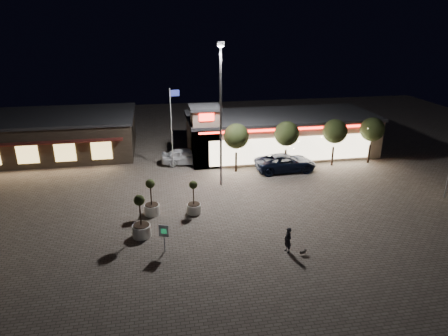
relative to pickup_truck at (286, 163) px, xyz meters
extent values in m
plane|color=#695E55|center=(-8.83, -10.34, -0.83)|extent=(90.00, 90.00, 0.00)
cube|color=tan|center=(1.17, 5.66, 1.17)|extent=(20.00, 8.00, 4.00)
cube|color=#262628|center=(1.17, 5.66, 3.32)|extent=(20.40, 8.40, 0.30)
cube|color=#FFEBBF|center=(1.17, 1.61, 0.77)|extent=(17.00, 0.12, 2.60)
cube|color=red|center=(1.17, 1.58, 2.92)|extent=(19.00, 0.10, 0.18)
cube|color=tan|center=(-7.53, 2.96, 2.07)|extent=(2.60, 2.60, 5.80)
cube|color=#262628|center=(-7.53, 2.96, 5.12)|extent=(3.00, 3.00, 0.30)
cube|color=red|center=(-7.53, 1.61, 4.47)|extent=(1.40, 0.10, 0.70)
cube|color=#382D23|center=(-22.83, 9.66, 1.17)|extent=(16.00, 10.00, 4.00)
cube|color=#262628|center=(-22.83, 9.66, 3.32)|extent=(16.40, 10.40, 0.30)
cube|color=#591E19|center=(-22.83, 4.26, 1.97)|extent=(14.40, 0.80, 0.15)
cube|color=#FFD272|center=(-24.83, 4.61, 0.77)|extent=(2.00, 0.12, 1.80)
cube|color=#FFD272|center=(-21.33, 4.61, 0.77)|extent=(2.00, 0.12, 1.80)
cube|color=#FFD272|center=(-17.83, 4.61, 0.77)|extent=(2.00, 0.12, 1.80)
cylinder|color=gray|center=(-6.83, -2.34, 5.17)|extent=(0.20, 0.20, 12.00)
cube|color=gray|center=(-6.83, -2.34, 11.37)|extent=(0.60, 0.40, 0.35)
cube|color=white|center=(-6.83, -2.34, 11.17)|extent=(0.45, 0.30, 0.08)
cylinder|color=white|center=(-10.83, 2.66, 3.17)|extent=(0.10, 0.10, 8.00)
cube|color=#293398|center=(-10.38, 2.66, 6.67)|extent=(0.90, 0.04, 0.60)
cylinder|color=gray|center=(11.17, -8.34, 0.77)|extent=(0.12, 0.12, 3.20)
cylinder|color=#332319|center=(-4.83, 0.66, 0.13)|extent=(0.20, 0.20, 1.92)
sphere|color=#2D3819|center=(-4.83, 0.66, 2.74)|extent=(2.42, 2.42, 2.42)
cylinder|color=#332319|center=(0.17, 0.66, 0.13)|extent=(0.20, 0.20, 1.92)
sphere|color=#2D3819|center=(0.17, 0.66, 2.74)|extent=(2.42, 2.42, 2.42)
cylinder|color=#332319|center=(5.17, 0.66, 0.13)|extent=(0.20, 0.20, 1.92)
sphere|color=#2D3819|center=(5.17, 0.66, 2.74)|extent=(2.42, 2.42, 2.42)
cylinder|color=#332319|center=(9.17, 0.66, 0.13)|extent=(0.20, 0.20, 1.92)
sphere|color=#2D3819|center=(9.17, 0.66, 2.74)|extent=(2.42, 2.42, 2.42)
imported|color=black|center=(0.00, 0.00, 0.00)|extent=(6.03, 2.86, 1.66)
imported|color=white|center=(-9.49, 3.66, 0.00)|extent=(5.01, 2.31, 1.66)
imported|color=black|center=(-4.48, -13.97, 0.03)|extent=(0.55, 0.71, 1.71)
cube|color=#59514C|center=(-3.64, -14.51, -0.60)|extent=(0.39, 0.24, 0.19)
sphere|color=#59514C|center=(-3.44, -14.45, -0.52)|extent=(0.17, 0.17, 0.17)
cylinder|color=silver|center=(-13.01, -7.13, -0.44)|extent=(1.18, 1.18, 0.78)
cylinder|color=black|center=(-13.01, -7.13, -0.03)|extent=(1.02, 1.02, 0.06)
cylinder|color=#332319|center=(-13.01, -7.13, 0.89)|extent=(0.10, 0.10, 1.77)
sphere|color=#2D3819|center=(-13.01, -7.13, 1.72)|extent=(0.69, 0.69, 0.69)
cylinder|color=silver|center=(-13.73, -10.35, -0.41)|extent=(1.27, 1.27, 0.85)
cylinder|color=black|center=(-13.73, -10.35, 0.04)|extent=(1.10, 1.10, 0.06)
cylinder|color=#332319|center=(-13.73, -10.35, 1.02)|extent=(0.11, 0.11, 1.91)
sphere|color=#2D3819|center=(-13.73, -10.35, 1.92)|extent=(0.74, 0.74, 0.74)
cylinder|color=silver|center=(-9.82, -7.46, -0.47)|extent=(1.09, 1.09, 0.72)
cylinder|color=black|center=(-9.82, -7.46, -0.09)|extent=(0.94, 0.94, 0.05)
cylinder|color=#332319|center=(-9.82, -7.46, 0.75)|extent=(0.09, 0.09, 1.63)
sphere|color=#2D3819|center=(-9.82, -7.46, 1.52)|extent=(0.63, 0.63, 0.63)
cylinder|color=gray|center=(-12.26, -12.57, -0.24)|extent=(0.08, 0.08, 1.18)
cube|color=white|center=(-12.26, -12.57, 0.69)|extent=(0.62, 0.27, 0.83)
cube|color=#199B52|center=(-12.26, -12.61, 0.69)|extent=(0.33, 0.14, 0.34)
camera|label=1|loc=(-12.39, -35.05, 13.36)|focal=32.00mm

